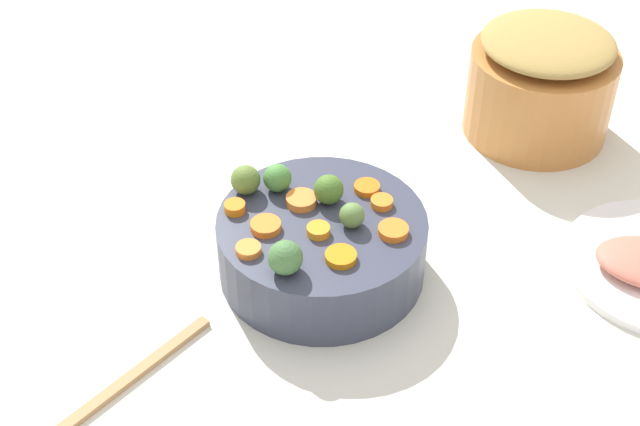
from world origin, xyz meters
TOP-DOWN VIEW (x-y plane):
  - tabletop at (0.00, 0.00)m, footprint 2.40×2.40m
  - serving_bowl_carrots at (-0.00, -0.04)m, footprint 0.27×0.27m
  - metal_pot at (-0.03, 0.42)m, footprint 0.22×0.22m
  - stuffing_mound at (-0.03, 0.42)m, footprint 0.20×0.20m
  - carrot_slice_0 at (-0.03, -0.11)m, footprint 0.05×0.05m
  - carrot_slice_1 at (0.07, 0.01)m, footprint 0.04×0.04m
  - carrot_slice_2 at (-0.04, -0.04)m, footprint 0.05×0.05m
  - carrot_slice_3 at (0.03, 0.04)m, footprint 0.04×0.04m
  - carrot_slice_4 at (0.07, -0.07)m, footprint 0.05×0.05m
  - carrot_slice_5 at (-0.01, -0.15)m, footprint 0.04×0.04m
  - carrot_slice_6 at (-0.08, -0.11)m, footprint 0.04×0.04m
  - carrot_slice_7 at (0.02, -0.06)m, footprint 0.04×0.04m
  - carrot_slice_8 at (-0.01, 0.04)m, footprint 0.04×0.04m
  - brussels_sprout_0 at (0.03, -0.02)m, footprint 0.03×0.03m
  - brussels_sprout_1 at (0.04, -0.13)m, footprint 0.04×0.04m
  - brussels_sprout_2 at (-0.02, -0.01)m, footprint 0.04×0.04m
  - brussels_sprout_3 at (-0.11, -0.08)m, footprint 0.04×0.04m
  - brussels_sprout_4 at (-0.08, -0.05)m, footprint 0.04×0.04m
  - wooden_spoon at (0.01, -0.42)m, footprint 0.08×0.30m

SIDE VIEW (x-z plane):
  - tabletop at x=0.00m, z-range 0.00..0.02m
  - wooden_spoon at x=0.01m, z-range 0.02..0.03m
  - serving_bowl_carrots at x=0.00m, z-range 0.02..0.11m
  - metal_pot at x=-0.03m, z-range 0.02..0.16m
  - carrot_slice_8 at x=-0.01m, z-range 0.11..0.11m
  - carrot_slice_4 at x=0.07m, z-range 0.11..0.11m
  - carrot_slice_5 at x=-0.01m, z-range 0.11..0.11m
  - carrot_slice_1 at x=0.07m, z-range 0.11..0.12m
  - carrot_slice_0 at x=-0.03m, z-range 0.11..0.12m
  - carrot_slice_3 at x=0.03m, z-range 0.11..0.12m
  - carrot_slice_7 at x=0.02m, z-range 0.11..0.12m
  - carrot_slice_2 at x=-0.04m, z-range 0.11..0.12m
  - carrot_slice_6 at x=-0.08m, z-range 0.11..0.12m
  - brussels_sprout_0 at x=0.03m, z-range 0.11..0.14m
  - brussels_sprout_4 at x=-0.08m, z-range 0.11..0.14m
  - brussels_sprout_2 at x=-0.02m, z-range 0.11..0.14m
  - brussels_sprout_3 at x=-0.11m, z-range 0.11..0.14m
  - brussels_sprout_1 at x=0.04m, z-range 0.11..0.15m
  - stuffing_mound at x=-0.03m, z-range 0.16..0.19m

